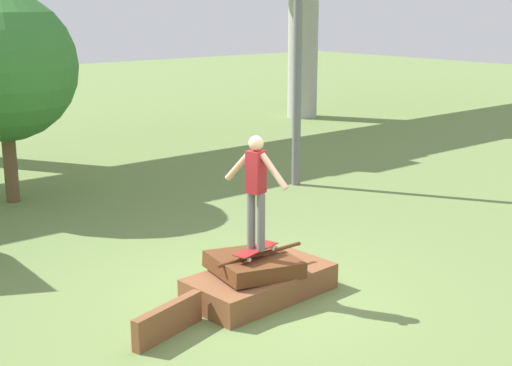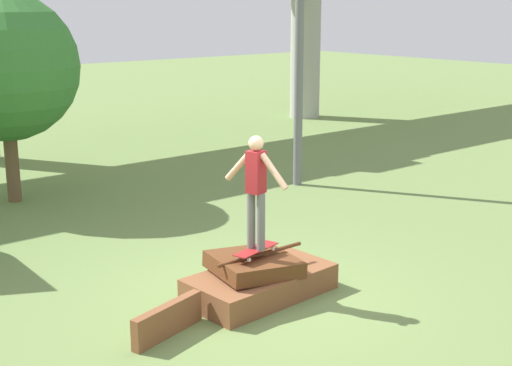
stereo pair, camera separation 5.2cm
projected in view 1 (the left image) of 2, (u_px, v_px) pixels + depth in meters
name	position (u px, v px, depth m)	size (l,w,h in m)	color
ground_plane	(260.00, 296.00, 10.37)	(80.00, 80.00, 0.00)	olive
scrap_pile	(259.00, 279.00, 10.30)	(2.21, 1.29, 0.67)	brown
scrap_plank_loose	(168.00, 320.00, 9.08)	(1.19, 0.45, 0.42)	brown
skateboard	(256.00, 250.00, 10.10)	(0.84, 0.41, 0.09)	maroon
skater	(256.00, 185.00, 9.87)	(0.35, 1.06, 1.63)	slate
utility_pole	(298.00, 43.00, 15.98)	(1.30, 0.20, 6.31)	slate
tree_behind_left	(2.00, 67.00, 14.65)	(3.10, 3.10, 4.43)	brown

